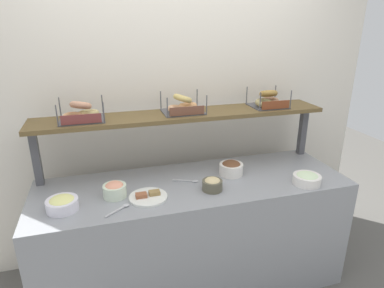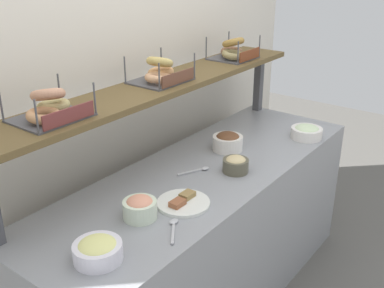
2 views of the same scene
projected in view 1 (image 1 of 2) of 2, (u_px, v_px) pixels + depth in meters
name	position (u px, v px, depth m)	size (l,w,h in m)	color
ground_plane	(194.00, 280.00, 2.60)	(8.00, 8.00, 0.00)	#595651
back_wall	(175.00, 114.00, 2.68)	(3.36, 0.06, 2.40)	silver
deli_counter	(194.00, 234.00, 2.45)	(2.16, 0.70, 0.85)	gray
shelf_riser_left	(36.00, 157.00, 2.21)	(0.05, 0.05, 0.40)	#4C4C51
shelf_riser_right	(303.00, 131.00, 2.75)	(0.05, 0.05, 0.40)	#4C4C51
upper_shelf	(183.00, 115.00, 2.41)	(2.12, 0.32, 0.03)	brown
bowl_chocolate_spread	(231.00, 168.00, 2.41)	(0.17, 0.17, 0.11)	white
bowl_scallion_spread	(307.00, 178.00, 2.27)	(0.19, 0.19, 0.08)	white
bowl_hummus	(212.00, 184.00, 2.19)	(0.13, 0.13, 0.09)	brown
bowl_egg_salad	(62.00, 203.00, 1.96)	(0.19, 0.19, 0.09)	white
bowl_lox_spread	(115.00, 189.00, 2.10)	(0.15, 0.15, 0.10)	silver
serving_plate_white	(148.00, 197.00, 2.10)	(0.24, 0.24, 0.04)	white
serving_spoon_near_plate	(189.00, 181.00, 2.31)	(0.17, 0.09, 0.01)	#B7B7BC
serving_spoon_by_edge	(121.00, 208.00, 1.97)	(0.15, 0.12, 0.01)	#B7B7BC
bagel_basket_sesame	(81.00, 114.00, 2.20)	(0.30, 0.25, 0.15)	#4C4C51
bagel_basket_plain	(183.00, 106.00, 2.40)	(0.29, 0.26, 0.15)	#4C4C51
bagel_basket_everything	(268.00, 101.00, 2.56)	(0.27, 0.26, 0.14)	#4C4C51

